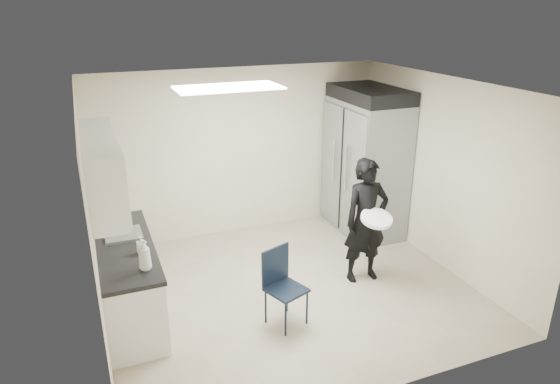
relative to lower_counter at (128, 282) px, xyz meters
name	(u,v)px	position (x,y,z in m)	size (l,w,h in m)	color
floor	(289,289)	(1.95, -0.20, -0.43)	(4.50, 4.50, 0.00)	tan
ceiling	(290,87)	(1.95, -0.20, 2.17)	(4.50, 4.50, 0.00)	white
back_wall	(240,152)	(1.95, 1.80, 0.87)	(4.50, 4.50, 0.00)	beige
left_wall	(92,225)	(-0.30, -0.20, 0.87)	(4.00, 4.00, 0.00)	beige
right_wall	(442,174)	(4.20, -0.20, 0.87)	(4.00, 4.00, 0.00)	beige
ceiling_panel	(228,88)	(1.35, 0.20, 2.14)	(1.20, 0.60, 0.02)	white
lower_counter	(128,282)	(0.00, 0.00, 0.00)	(0.60, 1.90, 0.86)	silver
countertop	(124,247)	(0.00, 0.00, 0.46)	(0.64, 1.95, 0.05)	black
sink	(124,239)	(0.02, 0.25, 0.44)	(0.42, 0.40, 0.14)	gray
faucet	(104,230)	(-0.18, 0.25, 0.59)	(0.02, 0.02, 0.24)	silver
upper_cabinets	(102,170)	(-0.13, 0.00, 1.40)	(0.35, 1.80, 0.75)	silver
towel_dispenser	(93,159)	(-0.19, 1.15, 1.19)	(0.22, 0.30, 0.35)	black
notice_sticker_left	(93,228)	(-0.29, -0.10, 0.79)	(0.00, 0.12, 0.07)	yellow
notice_sticker_right	(93,224)	(-0.29, 0.10, 0.75)	(0.00, 0.12, 0.07)	yellow
commercial_fridge	(365,168)	(3.78, 1.07, 0.62)	(0.80, 1.35, 2.10)	gray
fridge_compressor	(370,94)	(3.78, 1.07, 1.77)	(0.80, 1.35, 0.20)	black
folding_chair	(286,290)	(1.64, -0.86, 0.01)	(0.39, 0.39, 0.89)	black
man_tuxedo	(366,221)	(2.99, -0.29, 0.40)	(0.61, 0.41, 1.67)	black
bucket_lid	(377,218)	(2.98, -0.54, 0.54)	(0.40, 0.40, 0.05)	white
soap_bottle_a	(144,255)	(0.16, -0.65, 0.65)	(0.13, 0.13, 0.33)	white
soap_bottle_b	(141,245)	(0.17, -0.27, 0.58)	(0.09, 0.09, 0.20)	#B9B6C3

